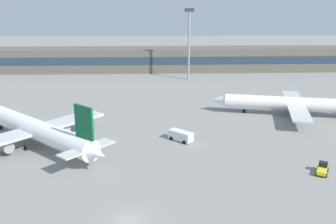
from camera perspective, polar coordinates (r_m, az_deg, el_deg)
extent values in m
plane|color=gray|center=(90.40, -4.25, -1.86)|extent=(400.00, 400.00, 0.00)
cube|color=#5B564C|center=(153.39, -3.43, 7.70)|extent=(159.43, 12.00, 9.00)
cube|color=#263847|center=(147.35, -3.48, 7.50)|extent=(151.46, 0.16, 2.80)
cylinder|color=white|center=(82.41, -19.41, -2.16)|extent=(30.55, 28.66, 4.00)
cone|color=white|center=(66.30, -10.29, -6.07)|extent=(4.84, 4.77, 2.80)
cube|color=#0C5933|center=(66.96, -12.24, -1.47)|extent=(3.66, 3.42, 5.79)
cube|color=silver|center=(68.32, -11.83, -5.26)|extent=(9.31, 9.73, 0.25)
cube|color=silver|center=(81.63, -19.01, -2.53)|extent=(25.14, 26.62, 0.53)
cylinder|color=gray|center=(85.21, -15.29, -2.44)|extent=(3.90, 3.83, 2.11)
cylinder|color=gray|center=(79.40, -22.81, -4.64)|extent=(3.90, 3.83, 2.11)
cylinder|color=black|center=(94.58, -23.33, -2.06)|extent=(1.06, 1.02, 1.05)
cylinder|color=black|center=(82.95, -16.85, -3.95)|extent=(1.06, 1.02, 1.05)
cylinder|color=black|center=(80.42, -20.11, -4.94)|extent=(1.06, 1.02, 1.05)
cylinder|color=white|center=(100.98, 17.71, 1.17)|extent=(32.77, 10.77, 3.47)
cone|color=white|center=(100.34, 7.48, 1.74)|extent=(4.46, 4.07, 3.29)
cube|color=silver|center=(101.17, 18.21, 0.99)|extent=(10.43, 27.65, 0.46)
cylinder|color=gray|center=(106.74, 17.81, 1.12)|extent=(3.25, 2.43, 1.82)
cylinder|color=gray|center=(96.31, 18.51, -0.63)|extent=(3.25, 2.43, 1.82)
cylinder|color=black|center=(100.89, 11.10, 0.14)|extent=(0.97, 0.56, 0.91)
cylinder|color=black|center=(104.17, 18.44, 0.11)|extent=(0.97, 0.56, 0.91)
cylinder|color=black|center=(99.66, 18.76, -0.67)|extent=(0.97, 0.56, 0.91)
cube|color=yellow|center=(71.08, 21.70, -7.92)|extent=(3.04, 3.88, 0.60)
cube|color=black|center=(71.65, 21.82, -7.16)|extent=(1.76, 1.64, 0.90)
cylinder|color=black|center=(72.26, 22.38, -7.85)|extent=(0.55, 0.73, 0.70)
cylinder|color=black|center=(72.34, 21.15, -7.68)|extent=(0.55, 0.73, 0.70)
cylinder|color=black|center=(70.07, 22.21, -8.61)|extent=(0.55, 0.73, 0.70)
cylinder|color=black|center=(70.14, 20.93, -8.44)|extent=(0.55, 0.73, 0.70)
cube|color=white|center=(80.15, 1.89, -3.47)|extent=(5.18, 4.99, 1.90)
cube|color=#1E2633|center=(81.16, 0.79, -2.82)|extent=(1.40, 1.51, 0.70)
cylinder|color=black|center=(82.15, 1.40, -3.51)|extent=(0.75, 0.72, 0.76)
cylinder|color=black|center=(80.68, 0.49, -3.89)|extent=(0.75, 0.72, 0.76)
cylinder|color=black|center=(80.19, 3.29, -4.05)|extent=(0.75, 0.72, 0.76)
cylinder|color=black|center=(78.68, 2.39, -4.46)|extent=(0.75, 0.72, 0.76)
cylinder|color=gray|center=(136.34, 3.08, 9.58)|extent=(0.70, 0.70, 23.29)
cube|color=#333338|center=(135.32, 3.17, 14.73)|extent=(3.20, 0.80, 1.20)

